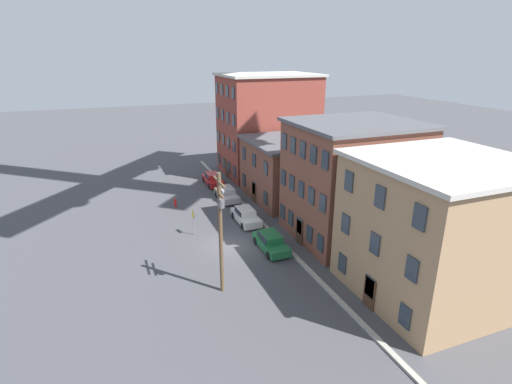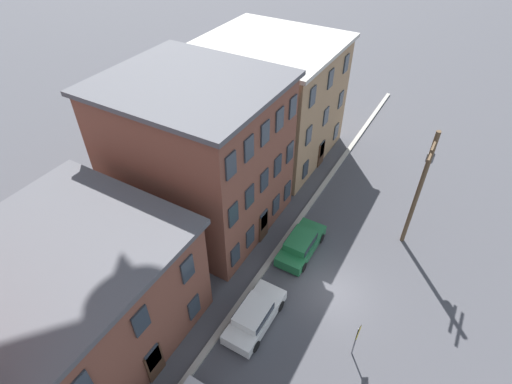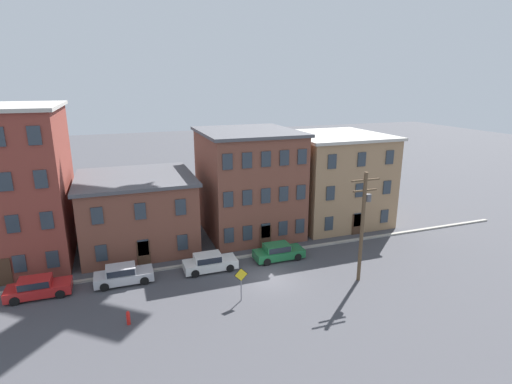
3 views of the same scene
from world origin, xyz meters
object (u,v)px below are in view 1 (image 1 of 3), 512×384
Objects in this scene: car_white at (246,215)px; fire_hydrant at (175,203)px; car_red at (213,179)px; utility_pole at (221,228)px; car_silver at (227,193)px; caution_sign at (193,218)px; car_green at (271,241)px.

fire_hydrant is (-6.71, -5.75, -0.27)m from car_white.
car_red is 24.55m from utility_pole.
car_silver is 1.72× the size of caution_sign.
caution_sign is at bearing -79.29° from car_white.
utility_pole is at bearing -18.25° from car_silver.
utility_pole reaches higher than car_silver.
car_red is 1.72× the size of caution_sign.
car_red is 0.50× the size of utility_pole.
car_silver is 1.00× the size of car_white.
car_red reaches higher than fire_hydrant.
car_white is 4.58× the size of fire_hydrant.
fire_hydrant is (6.03, -5.91, -0.27)m from car_red.
car_white is 1.00× the size of car_green.
caution_sign is 7.85m from fire_hydrant.
car_red is 1.00× the size of car_green.
utility_pole reaches higher than fire_hydrant.
car_green is at bearing 46.80° from caution_sign.
car_silver is (5.91, -0.01, 0.00)m from car_red.
car_red is at bearing 179.89° from car_silver.
fire_hydrant is at bearing -179.65° from utility_pole.
car_green is 7.60m from caution_sign.
fire_hydrant is at bearing -88.88° from car_silver.
car_white is 1.72× the size of caution_sign.
car_silver is at bearing 161.75° from utility_pole.
car_white is (12.74, -0.17, 0.00)m from car_red.
utility_pole is (17.57, -5.80, 4.18)m from car_silver.
car_silver is at bearing 179.50° from car_green.
caution_sign reaches higher than car_white.
car_silver is at bearing 144.49° from caution_sign.
car_silver is 4.58× the size of fire_hydrant.
car_green is (6.19, 0.04, 0.00)m from car_white.
car_green is at bearing 24.15° from fire_hydrant.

